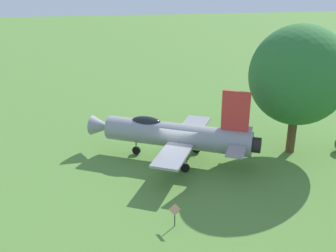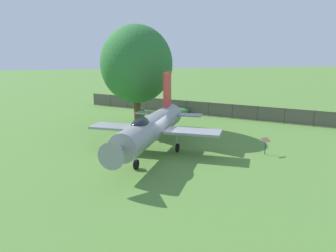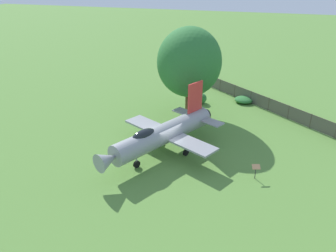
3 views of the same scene
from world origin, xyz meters
TOP-DOWN VIEW (x-y plane):
  - ground_plane at (0.00, 0.00)m, footprint 200.00×200.00m
  - display_jet at (0.17, 0.32)m, footprint 8.99×11.62m
  - shade_tree at (-0.06, -8.48)m, footprint 6.43×6.91m
  - info_plaque at (-7.60, 1.64)m, footprint 0.69×0.56m

SIDE VIEW (x-z plane):
  - ground_plane at x=0.00m, z-range 0.00..0.00m
  - info_plaque at x=-7.60m, z-range 0.28..1.43m
  - display_jet at x=0.17m, z-range -0.77..4.60m
  - shade_tree at x=-0.06m, z-range 1.12..10.34m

